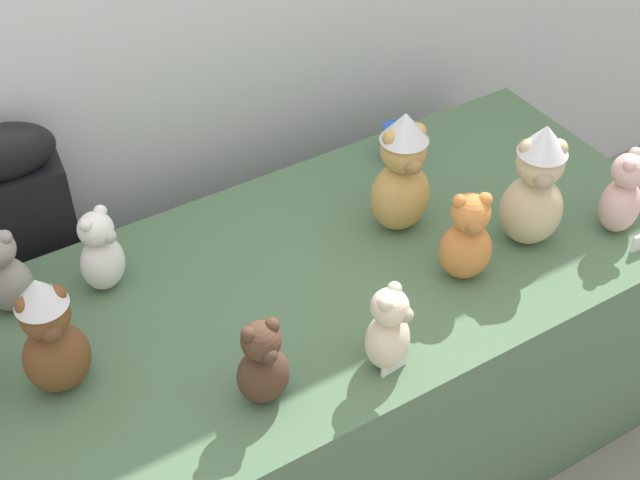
# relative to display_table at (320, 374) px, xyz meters

# --- Properties ---
(display_table) EXTENTS (1.96, 0.88, 0.75)m
(display_table) POSITION_rel_display_table_xyz_m (0.00, 0.00, 0.00)
(display_table) COLOR #4C6B4C
(display_table) RESTS_ON ground_plane
(instrument_case) EXTENTS (0.29, 0.15, 1.08)m
(instrument_case) POSITION_rel_display_table_xyz_m (-0.58, 0.57, 0.17)
(instrument_case) COLOR black
(instrument_case) RESTS_ON ground_plane
(teddy_bear_ginger) EXTENTS (0.17, 0.16, 0.26)m
(teddy_bear_ginger) POSITION_rel_display_table_xyz_m (0.31, -0.18, 0.49)
(teddy_bear_ginger) COLOR #D17F3D
(teddy_bear_ginger) RESTS_ON display_table
(teddy_bear_snow) EXTENTS (0.15, 0.15, 0.23)m
(teddy_bear_snow) POSITION_rel_display_table_xyz_m (-0.46, 0.25, 0.48)
(teddy_bear_snow) COLOR white
(teddy_bear_snow) RESTS_ON display_table
(teddy_bear_honey) EXTENTS (0.18, 0.15, 0.35)m
(teddy_bear_honey) POSITION_rel_display_table_xyz_m (0.28, 0.06, 0.55)
(teddy_bear_honey) COLOR tan
(teddy_bear_honey) RESTS_ON display_table
(teddy_bear_ash) EXTENTS (0.16, 0.15, 0.24)m
(teddy_bear_ash) POSITION_rel_display_table_xyz_m (-0.69, 0.30, 0.49)
(teddy_bear_ash) COLOR gray
(teddy_bear_ash) RESTS_ON display_table
(teddy_bear_cream) EXTENTS (0.15, 0.14, 0.23)m
(teddy_bear_cream) POSITION_rel_display_table_xyz_m (-0.02, -0.32, 0.48)
(teddy_bear_cream) COLOR beige
(teddy_bear_cream) RESTS_ON display_table
(teddy_bear_sand) EXTENTS (0.21, 0.20, 0.36)m
(teddy_bear_sand) POSITION_rel_display_table_xyz_m (0.53, -0.16, 0.55)
(teddy_bear_sand) COLOR #CCB78E
(teddy_bear_sand) RESTS_ON display_table
(teddy_bear_chestnut) EXTENTS (0.15, 0.13, 0.32)m
(teddy_bear_chestnut) POSITION_rel_display_table_xyz_m (-0.66, 0.00, 0.53)
(teddy_bear_chestnut) COLOR brown
(teddy_bear_chestnut) RESTS_ON display_table
(teddy_bear_blush) EXTENTS (0.16, 0.15, 0.24)m
(teddy_bear_blush) POSITION_rel_display_table_xyz_m (0.76, -0.25, 0.49)
(teddy_bear_blush) COLOR beige
(teddy_bear_blush) RESTS_ON display_table
(teddy_bear_cocoa) EXTENTS (0.12, 0.11, 0.23)m
(teddy_bear_cocoa) POSITION_rel_display_table_xyz_m (-0.30, -0.26, 0.48)
(teddy_bear_cocoa) COLOR #4C3323
(teddy_bear_cocoa) RESTS_ON display_table
(party_cup_blue) EXTENTS (0.08, 0.08, 0.11)m
(party_cup_blue) POSITION_rel_display_table_xyz_m (0.45, 0.31, 0.43)
(party_cup_blue) COLOR blue
(party_cup_blue) RESTS_ON display_table
(name_card_front_left) EXTENTS (0.07, 0.01, 0.05)m
(name_card_front_left) POSITION_rel_display_table_xyz_m (-0.02, -0.35, 0.40)
(name_card_front_left) COLOR white
(name_card_front_left) RESTS_ON display_table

